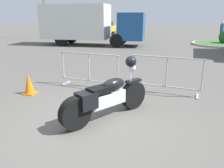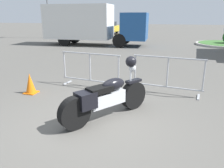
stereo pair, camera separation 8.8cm
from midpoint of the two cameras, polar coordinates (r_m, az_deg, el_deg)
ground_plane at (r=4.71m, az=-4.72°, el=-9.83°), size 120.00×120.00×0.00m
motorcycle at (r=4.71m, az=-0.84°, el=-3.24°), size 1.43×1.98×1.29m
crowd_barrier_near at (r=6.86m, az=-5.37°, el=3.78°), size 2.00×0.66×1.07m
crowd_barrier_far at (r=6.39m, az=14.63°, el=2.29°), size 2.00×0.66×1.07m
box_truck at (r=17.25m, az=-5.57°, el=15.53°), size 7.80×2.61×2.98m
parked_car_blue at (r=29.85m, az=-11.72°, el=14.18°), size 1.77×4.11×1.38m
parked_car_maroon at (r=28.92m, az=-6.33°, el=14.33°), size 1.76×4.10×1.38m
parked_car_yellow at (r=27.81m, az=-0.92°, el=14.45°), size 1.93×4.49×1.51m
parked_car_tan at (r=27.20m, az=5.00°, el=14.31°), size 1.91×4.45×1.49m
traffic_cone at (r=6.69m, az=-20.23°, el=0.11°), size 0.34×0.34×0.59m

